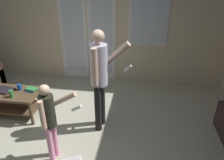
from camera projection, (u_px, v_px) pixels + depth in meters
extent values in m
cube|color=#B2AF98|center=(55.00, 146.00, 3.11)|extent=(6.13, 4.89, 0.02)
cube|color=beige|center=(90.00, 18.00, 4.61)|extent=(6.13, 0.06, 2.85)
cube|color=white|center=(74.00, 35.00, 4.79)|extent=(0.63, 0.02, 2.13)
cube|color=silver|center=(73.00, 33.00, 4.76)|extent=(0.47, 0.01, 1.83)
cube|color=white|center=(102.00, 36.00, 4.71)|extent=(0.63, 0.02, 2.13)
cube|color=silver|center=(102.00, 34.00, 4.67)|extent=(0.47, 0.01, 1.83)
cube|color=white|center=(149.00, 17.00, 4.37)|extent=(0.83, 0.02, 1.18)
cube|color=silver|center=(149.00, 17.00, 4.36)|extent=(0.77, 0.01, 1.12)
cube|color=brown|center=(9.00, 93.00, 3.64)|extent=(1.08, 0.56, 0.04)
cube|color=brown|center=(12.00, 106.00, 3.77)|extent=(1.00, 0.48, 0.02)
cylinder|color=brown|center=(31.00, 114.00, 3.46)|extent=(0.05, 0.05, 0.41)
cylinder|color=brown|center=(44.00, 99.00, 3.90)|extent=(0.05, 0.05, 0.41)
cylinder|color=black|center=(98.00, 109.00, 3.27)|extent=(0.11, 0.11, 0.79)
cylinder|color=black|center=(102.00, 103.00, 3.42)|extent=(0.11, 0.11, 0.79)
cylinder|color=silver|center=(99.00, 65.00, 3.03)|extent=(0.26, 0.26, 0.62)
sphere|color=beige|center=(98.00, 36.00, 2.84)|extent=(0.19, 0.19, 0.19)
cylinder|color=beige|center=(94.00, 68.00, 2.87)|extent=(0.09, 0.09, 0.55)
cylinder|color=beige|center=(115.00, 55.00, 3.08)|extent=(0.46, 0.15, 0.45)
cube|color=white|center=(128.00, 68.00, 3.11)|extent=(0.13, 0.06, 0.12)
cylinder|color=pink|center=(51.00, 145.00, 2.73)|extent=(0.08, 0.08, 0.56)
cylinder|color=pink|center=(55.00, 139.00, 2.84)|extent=(0.08, 0.08, 0.56)
cylinder|color=#28291E|center=(48.00, 111.00, 2.56)|extent=(0.18, 0.18, 0.43)
sphere|color=beige|center=(44.00, 90.00, 2.43)|extent=(0.13, 0.13, 0.13)
cylinder|color=beige|center=(42.00, 115.00, 2.45)|extent=(0.06, 0.06, 0.39)
cylinder|color=beige|center=(63.00, 99.00, 2.59)|extent=(0.37, 0.09, 0.25)
cube|color=white|center=(77.00, 108.00, 2.60)|extent=(0.14, 0.05, 0.10)
cube|color=#252029|center=(4.00, 90.00, 3.67)|extent=(0.36, 0.29, 0.03)
cylinder|color=#388343|center=(11.00, 94.00, 3.45)|extent=(0.07, 0.07, 0.12)
cylinder|color=#1745A2|center=(19.00, 87.00, 3.68)|extent=(0.07, 0.07, 0.10)
cube|color=#2763B1|center=(32.00, 90.00, 3.67)|extent=(0.17, 0.17, 0.02)
cube|color=#368B43|center=(31.00, 89.00, 3.66)|extent=(0.21, 0.16, 0.03)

